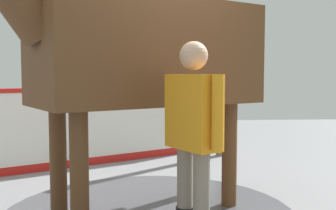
% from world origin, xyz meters
% --- Properties ---
extents(ground_plane, '(16.00, 16.00, 0.02)m').
position_xyz_m(ground_plane, '(0.00, 0.00, -0.01)').
color(ground_plane, gray).
extents(barrier_wall, '(2.37, 4.12, 1.20)m').
position_xyz_m(barrier_wall, '(-1.95, -0.95, 0.56)').
color(barrier_wall, white).
rests_on(barrier_wall, ground).
extents(roof_post_far, '(0.16, 0.16, 2.76)m').
position_xyz_m(roof_post_far, '(-2.71, 1.49, 1.38)').
color(roof_post_far, olive).
rests_on(roof_post_far, ground).
extents(horse, '(2.11, 3.25, 2.80)m').
position_xyz_m(horse, '(0.17, 0.09, 1.62)').
color(horse, brown).
rests_on(horse, ground).
extents(handler, '(0.59, 0.43, 1.65)m').
position_xyz_m(handler, '(1.05, 0.54, 0.95)').
color(handler, black).
rests_on(handler, ground).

